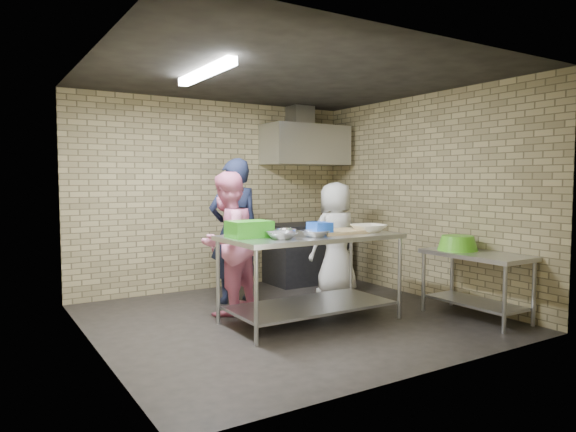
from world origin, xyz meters
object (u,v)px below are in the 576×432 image
(woman_pink, at_px, (227,243))
(woman_white, at_px, (336,238))
(blue_tub, at_px, (320,229))
(side_counter, at_px, (476,285))
(green_crate, at_px, (249,229))
(prep_table, at_px, (311,278))
(green_basin, at_px, (458,243))
(stove, at_px, (307,253))
(man_navy, at_px, (234,231))
(bottle_green, at_px, (322,152))

(woman_pink, distance_m, woman_white, 1.71)
(blue_tub, distance_m, woman_pink, 1.15)
(woman_white, bearing_deg, side_counter, 106.32)
(side_counter, relative_size, green_crate, 2.78)
(prep_table, relative_size, green_basin, 4.22)
(stove, relative_size, green_crate, 2.78)
(blue_tub, bearing_deg, man_navy, 104.60)
(woman_white, bearing_deg, prep_table, 39.59)
(prep_table, bearing_deg, green_crate, 170.27)
(prep_table, distance_m, bottle_green, 3.10)
(man_navy, bearing_deg, side_counter, 135.26)
(prep_table, xyz_separation_m, side_counter, (1.67, -0.88, -0.11))
(prep_table, xyz_separation_m, woman_pink, (-0.64, 0.80, 0.35))
(side_counter, xyz_separation_m, man_navy, (-1.98, 2.15, 0.55))
(bottle_green, bearing_deg, prep_table, -128.29)
(side_counter, height_order, bottle_green, bottle_green)
(stove, height_order, man_navy, man_navy)
(stove, height_order, green_crate, green_crate)
(side_counter, xyz_separation_m, woman_pink, (-2.31, 1.68, 0.46))
(prep_table, bearing_deg, blue_tub, -63.43)
(bottle_green, xyz_separation_m, woman_pink, (-2.31, -1.31, -1.18))
(green_basin, bearing_deg, side_counter, -85.43)
(green_basin, height_order, woman_pink, woman_pink)
(stove, bearing_deg, man_navy, -158.68)
(green_crate, bearing_deg, blue_tub, -16.35)
(woman_white, bearing_deg, man_navy, -15.67)
(stove, relative_size, green_basin, 2.61)
(prep_table, xyz_separation_m, man_navy, (-0.31, 1.28, 0.44))
(green_crate, height_order, woman_white, woman_white)
(prep_table, bearing_deg, woman_white, 41.65)
(blue_tub, height_order, woman_white, woman_white)
(man_navy, bearing_deg, woman_pink, 57.71)
(green_basin, bearing_deg, bottle_green, 89.58)
(prep_table, height_order, green_crate, green_crate)
(blue_tub, xyz_separation_m, green_basin, (1.60, -0.53, -0.20))
(side_counter, distance_m, green_basin, 0.52)
(blue_tub, relative_size, woman_pink, 0.13)
(prep_table, height_order, stove, prep_table)
(blue_tub, height_order, woman_pink, woman_pink)
(blue_tub, relative_size, woman_white, 0.14)
(stove, bearing_deg, bottle_green, 28.07)
(prep_table, height_order, man_navy, man_navy)
(stove, xyz_separation_m, green_basin, (0.43, -2.50, 0.38))
(prep_table, relative_size, stove, 1.62)
(green_basin, distance_m, woman_pink, 2.70)
(stove, height_order, woman_pink, woman_pink)
(green_crate, relative_size, woman_white, 0.28)
(man_navy, height_order, woman_white, man_navy)
(stove, xyz_separation_m, man_navy, (-1.53, -0.60, 0.47))
(blue_tub, relative_size, bottle_green, 1.44)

